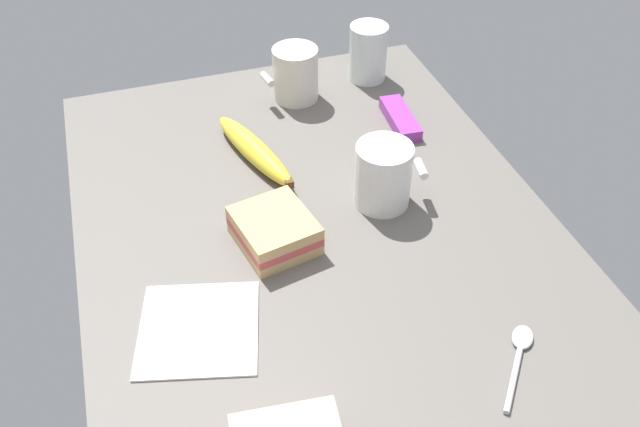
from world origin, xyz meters
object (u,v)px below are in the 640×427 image
Objects in this scene: coffee_mug_black at (295,73)px; spoon at (519,353)px; sandwich_main at (274,231)px; paper_napkin at (199,329)px; snack_bar at (400,119)px; glass_of_milk at (368,55)px; coffee_mug_milky at (383,174)px; banana at (254,150)px.

coffee_mug_black is 60.58cm from spoon.
sandwich_main is 16.86cm from paper_napkin.
snack_bar is at bearing -132.93° from coffee_mug_black.
glass_of_milk reaches higher than paper_napkin.
snack_bar reaches higher than paper_napkin.
snack_bar is (-12.96, -13.93, -3.70)cm from coffee_mug_black.
snack_bar is (-15.41, 0.11, -3.48)cm from glass_of_milk.
coffee_mug_milky reaches higher than snack_bar.
sandwich_main is 0.86× the size of paper_napkin.
snack_bar is at bearing -30.49° from coffee_mug_milky.
paper_napkin is at bearing 154.77° from banana.
coffee_mug_black is 30.38cm from coffee_mug_milky.
coffee_mug_black reaches higher than spoon.
spoon is (-62.26, 5.38, -4.10)cm from glass_of_milk.
coffee_mug_black is 0.97× the size of coffee_mug_milky.
glass_of_milk reaches higher than banana.
coffee_mug_milky is at bearing 153.48° from snack_bar.
snack_bar is at bearing -50.58° from paper_napkin.
glass_of_milk is at bearing -39.49° from paper_napkin.
spoon is (-26.08, -21.46, -1.82)cm from sandwich_main.
coffee_mug_black is 19.38cm from snack_bar.
spoon is (-59.80, -8.65, -4.32)cm from coffee_mug_black.
glass_of_milk reaches higher than spoon.
paper_napkin is at bearing 132.63° from sandwich_main.
sandwich_main is 33.87cm from snack_bar.
banana reaches higher than spoon.
glass_of_milk is (2.46, -14.03, -0.21)cm from coffee_mug_black.
coffee_mug_milky is 32.89cm from paper_napkin.
paper_napkin is (-29.96, 14.12, -1.61)cm from banana.
sandwich_main is at bearing -47.37° from paper_napkin.
glass_of_milk is at bearing -80.07° from coffee_mug_black.
sandwich_main is 33.82cm from spoon.
snack_bar is 0.82× the size of paper_napkin.
sandwich_main is 1.20× the size of glass_of_milk.
glass_of_milk is 0.95× the size of spoon.
glass_of_milk is 30.70cm from banana.
coffee_mug_black is at bearing 51.05° from snack_bar.
coffee_mug_black reaches higher than paper_napkin.
coffee_mug_milky is 30.38cm from spoon.
spoon is at bearing -171.77° from coffee_mug_black.
paper_napkin is at bearing 150.86° from coffee_mug_black.
coffee_mug_milky reaches higher than paper_napkin.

